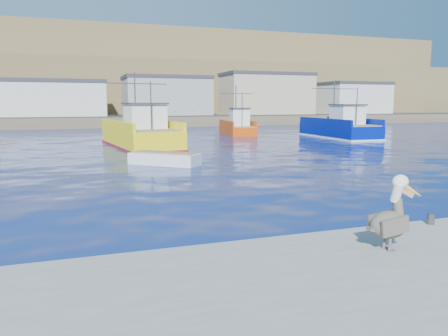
% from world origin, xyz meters
% --- Properties ---
extents(ground, '(260.00, 260.00, 0.00)m').
position_xyz_m(ground, '(0.00, 0.00, 0.00)').
color(ground, navy).
rests_on(ground, ground).
extents(dock_bollards, '(36.20, 0.20, 0.30)m').
position_xyz_m(dock_bollards, '(0.60, -3.40, 0.65)').
color(dock_bollards, '#4C4C4C').
rests_on(dock_bollards, dock).
extents(far_shore, '(200.00, 81.00, 24.00)m').
position_xyz_m(far_shore, '(0.00, 109.20, 8.98)').
color(far_shore, brown).
rests_on(far_shore, ground).
extents(trawler_yellow_b, '(6.09, 13.15, 6.70)m').
position_xyz_m(trawler_yellow_b, '(-0.71, 26.51, 1.12)').
color(trawler_yellow_b, yellow).
rests_on(trawler_yellow_b, ground).
extents(trawler_blue, '(5.57, 11.74, 6.55)m').
position_xyz_m(trawler_blue, '(22.05, 29.61, 1.06)').
color(trawler_blue, '#001487').
rests_on(trawler_blue, ground).
extents(boat_orange, '(4.12, 8.18, 6.03)m').
position_xyz_m(boat_orange, '(12.84, 37.72, 1.01)').
color(boat_orange, '#D04308').
rests_on(boat_orange, ground).
extents(skiff_mid, '(4.41, 4.17, 0.98)m').
position_xyz_m(skiff_mid, '(-0.98, 14.37, 0.31)').
color(skiff_mid, silver).
rests_on(skiff_mid, ground).
extents(skiff_far, '(3.71, 3.93, 0.87)m').
position_xyz_m(skiff_far, '(23.54, 36.44, 0.28)').
color(skiff_far, silver).
rests_on(skiff_far, ground).
extents(pelican, '(1.42, 0.62, 1.76)m').
position_xyz_m(pelican, '(0.46, -4.78, 1.25)').
color(pelican, '#595451').
rests_on(pelican, dock).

